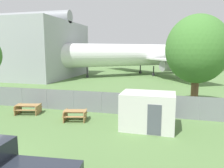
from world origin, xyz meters
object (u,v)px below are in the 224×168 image
object	(u,v)px
picnic_bench_near_cabin	(28,108)
picnic_bench_open_grass	(75,114)
portable_cabin	(148,111)
tree_near_hangar	(197,49)
airplane	(142,55)

from	to	relation	value
picnic_bench_near_cabin	picnic_bench_open_grass	world-z (taller)	same
portable_cabin	tree_near_hangar	world-z (taller)	tree_near_hangar
picnic_bench_near_cabin	tree_near_hangar	bearing A→B (deg)	21.85
picnic_bench_near_cabin	tree_near_hangar	world-z (taller)	tree_near_hangar
picnic_bench_open_grass	picnic_bench_near_cabin	bearing A→B (deg)	171.70
portable_cabin	tree_near_hangar	size ratio (longest dim) A/B	0.42
picnic_bench_near_cabin	tree_near_hangar	xyz separation A→B (m)	(13.40, 5.37, 4.77)
airplane	picnic_bench_near_cabin	distance (m)	31.93
airplane	picnic_bench_open_grass	distance (m)	32.14
airplane	picnic_bench_near_cabin	xyz separation A→B (m)	(-5.37, -31.26, -3.71)
portable_cabin	picnic_bench_open_grass	world-z (taller)	portable_cabin
airplane	picnic_bench_open_grass	bearing A→B (deg)	50.99
picnic_bench_near_cabin	picnic_bench_open_grass	bearing A→B (deg)	-8.30
portable_cabin	picnic_bench_near_cabin	xyz separation A→B (m)	(-9.87, 1.04, -0.74)
portable_cabin	picnic_bench_open_grass	size ratio (longest dim) A/B	1.77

